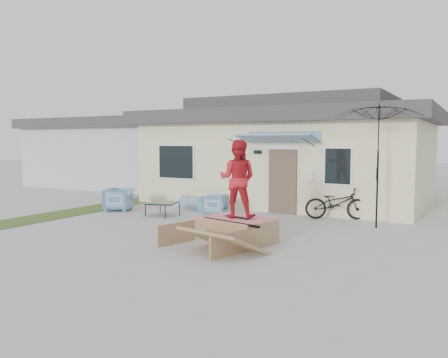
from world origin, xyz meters
The scene contains 13 objects.
ground centered at (0.00, 0.00, 0.00)m, with size 90.00×90.00×0.00m, color #B0B0B0.
grass_strip centered at (-5.20, 2.00, 0.00)m, with size 1.40×8.00×0.01m, color #3A5723.
house centered at (0.00, 7.99, 1.94)m, with size 10.80×8.49×4.10m.
neighbor_house centered at (-10.50, 10.00, 1.78)m, with size 8.60×7.60×3.50m.
loveseat centered at (-2.03, 4.01, 0.30)m, with size 1.53×0.45×0.60m, color #246490.
armchair_left centered at (-4.11, 2.36, 0.43)m, with size 0.83×0.78×0.85m, color #246490.
armchair_right centered at (-0.78, 3.13, 0.37)m, with size 0.72×0.67×0.74m, color #246490.
coffee_table centered at (-2.18, 2.23, 0.21)m, with size 0.86×0.86×0.42m, color black.
bicycle centered at (2.83, 4.26, 0.60)m, with size 0.66×1.88×1.20m, color black.
patio_umbrella centered at (4.18, 3.39, 1.75)m, with size 2.67×2.53×2.20m.
skate_ramp centered at (1.63, -0.01, 0.28)m, with size 1.67×2.23×0.56m, color #8D6D4A, non-canonical shape.
skateboard centered at (1.64, 0.04, 0.58)m, with size 0.78×0.19×0.05m, color black.
skater centered at (1.64, 0.04, 1.52)m, with size 0.89×0.69×1.82m, color red.
Camera 1 is at (6.61, -9.54, 2.37)m, focal length 37.10 mm.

